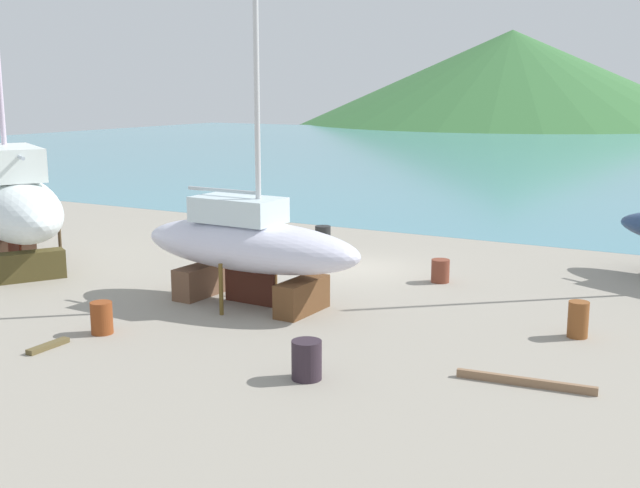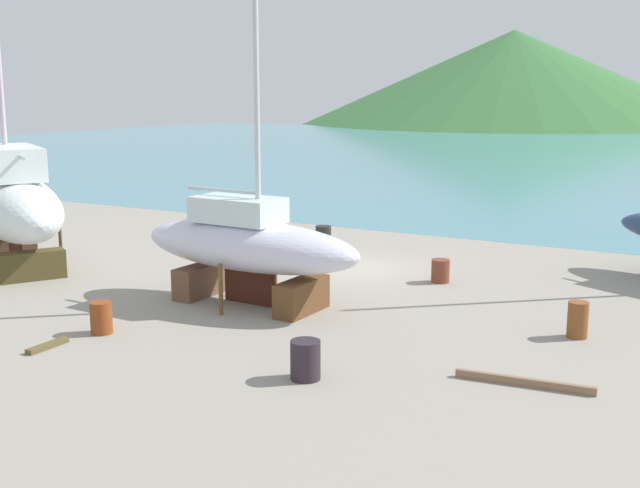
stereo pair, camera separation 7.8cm
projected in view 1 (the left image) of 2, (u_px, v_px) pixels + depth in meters
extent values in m
plane|color=gray|center=(279.00, 303.00, 23.48)|extent=(50.08, 50.08, 0.00)
cube|color=teal|center=(604.00, 157.00, 73.32)|extent=(157.10, 90.81, 0.01)
cone|color=#3A7139|center=(509.00, 123.00, 148.70)|extent=(155.48, 155.48, 34.24)
cube|color=brown|center=(302.00, 296.00, 22.35)|extent=(0.78, 2.01, 0.96)
cube|color=brown|center=(201.00, 280.00, 24.22)|extent=(0.78, 2.01, 0.96)
cylinder|color=brown|center=(275.00, 271.00, 24.38)|extent=(0.12, 0.12, 1.48)
cylinder|color=brown|center=(221.00, 289.00, 22.09)|extent=(0.12, 0.12, 1.48)
ellipsoid|color=silver|center=(249.00, 245.00, 23.03)|extent=(7.48, 2.78, 1.48)
cube|color=#431D14|center=(250.00, 287.00, 23.28)|extent=(1.77, 0.15, 1.04)
cube|color=silver|center=(238.00, 210.00, 23.02)|extent=(2.72, 1.59, 0.74)
cylinder|color=silver|center=(256.00, 68.00, 21.86)|extent=(0.16, 0.16, 8.84)
cylinder|color=silver|center=(223.00, 190.00, 23.20)|extent=(2.59, 0.22, 0.11)
cube|color=#462F22|center=(3.00, 241.00, 30.59)|extent=(1.80, 2.36, 0.96)
cube|color=#4B4120|center=(28.00, 266.00, 26.20)|extent=(1.80, 2.36, 0.96)
cylinder|color=#453521|center=(60.00, 237.00, 29.11)|extent=(0.12, 0.12, 1.75)
ellipsoid|color=white|center=(11.00, 205.00, 28.06)|extent=(10.38, 7.84, 2.25)
cube|color=#511C10|center=(15.00, 257.00, 28.43)|extent=(2.17, 1.35, 1.57)
cube|color=white|center=(10.00, 163.00, 27.31)|extent=(4.10, 3.42, 1.12)
cylinder|color=silver|center=(13.00, 155.00, 26.59)|extent=(3.17, 1.98, 0.13)
cylinder|color=brown|center=(102.00, 318.00, 20.46)|extent=(0.81, 0.81, 0.85)
cylinder|color=#242526|center=(323.00, 236.00, 32.02)|extent=(0.83, 0.83, 0.81)
cylinder|color=brown|center=(578.00, 319.00, 20.15)|extent=(0.56, 0.56, 0.95)
cylinder|color=#2E222C|center=(307.00, 360.00, 17.24)|extent=(0.95, 0.95, 0.88)
cylinder|color=brown|center=(440.00, 271.00, 25.93)|extent=(0.85, 0.85, 0.76)
cube|color=brown|center=(268.00, 254.00, 29.98)|extent=(1.54, 2.30, 0.20)
cube|color=#88674B|center=(525.00, 382.00, 16.90)|extent=(2.98, 0.44, 0.18)
cube|color=brown|center=(48.00, 346.00, 19.34)|extent=(0.22, 1.21, 0.13)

